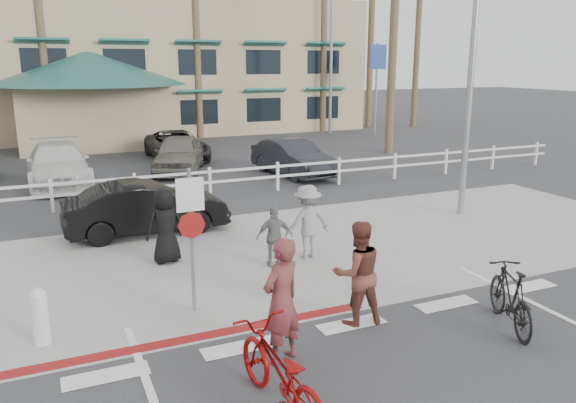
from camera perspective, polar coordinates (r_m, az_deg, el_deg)
name	(u,v)px	position (r m, az deg, el deg)	size (l,w,h in m)	color
ground	(370,340)	(9.34, 8.37, -13.79)	(140.00, 140.00, 0.00)	#333335
sidewalk_plaza	(267,254)	(13.04, -2.19, -5.38)	(22.00, 7.00, 0.01)	gray
cross_street	(216,213)	(16.66, -7.28, -1.15)	(40.00, 5.00, 0.01)	#333335
parking_lot	(155,162)	(25.71, -13.41, 3.95)	(50.00, 16.00, 0.01)	#333335
curb_red	(168,343)	(9.34, -12.14, -13.90)	(7.00, 0.25, 0.02)	maroon
rail_fence	(213,182)	(18.55, -7.63, 1.97)	(29.40, 0.16, 1.00)	silver
building	(142,40)	(38.52, -14.63, 15.56)	(28.00, 16.00, 11.30)	tan
sign_post	(191,234)	(9.84, -9.80, -3.25)	(0.50, 0.10, 2.90)	gray
bollard_0	(40,316)	(9.74, -23.88, -10.60)	(0.26, 0.26, 0.95)	silver
streetlight_0	(473,55)	(16.61, 18.24, 13.92)	(0.60, 2.00, 9.00)	gray
streetlight_1	(331,54)	(35.07, 4.41, 14.68)	(0.60, 2.00, 9.50)	gray
info_sign	(376,88)	(34.39, 8.95, 11.31)	(1.20, 0.16, 5.60)	navy
palm_3	(38,6)	(32.05, -24.02, 17.66)	(4.00, 4.00, 14.00)	#25501F
palm_4	(118,1)	(33.40, -16.89, 18.91)	(4.00, 4.00, 15.00)	#25501F
palm_5	(196,21)	(33.12, -9.33, 17.61)	(4.00, 4.00, 13.00)	#25501F
palm_7	(324,16)	(36.05, 3.69, 18.25)	(4.00, 4.00, 14.00)	#25501F
palm_8	(372,11)	(38.93, 8.50, 18.56)	(4.00, 4.00, 15.00)	#25501F
palm_9	(418,28)	(39.72, 13.08, 16.82)	(4.00, 4.00, 13.00)	#25501F
palm_11	(395,2)	(27.82, 10.81, 19.30)	(4.00, 4.00, 14.00)	#25501F
bike_red	(280,373)	(7.34, -0.84, -17.04)	(0.73, 2.10, 1.11)	maroon
rider_red	(281,301)	(8.27, -0.68, -10.06)	(0.70, 0.46, 1.92)	maroon
bike_black	(511,297)	(10.13, 21.68, -9.01)	(0.51, 1.81, 1.09)	black
rider_black	(358,273)	(9.52, 7.08, -7.22)	(0.88, 0.68, 1.80)	brown
pedestrian_a	(308,222)	(12.58, 2.00, -2.09)	(1.09, 0.63, 1.69)	gray
pedestrian_child	(275,237)	(12.10, -1.36, -3.60)	(0.79, 0.33, 1.35)	slate
pedestrian_b	(165,226)	(12.57, -12.37, -2.43)	(0.83, 0.54, 1.69)	black
car_white_sedan	(146,208)	(14.89, -14.20, -0.63)	(1.44, 4.12, 1.36)	black
lot_car_1	(58,164)	(21.87, -22.32, 3.52)	(2.07, 5.10, 1.48)	silver
lot_car_2	(179,154)	(22.97, -11.04, 4.77)	(1.74, 4.34, 1.48)	#666057
lot_car_3	(293,158)	(21.91, 0.47, 4.48)	(1.48, 4.23, 1.39)	black
lot_car_5	(177,145)	(25.93, -11.23, 5.61)	(2.17, 4.70, 1.31)	black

